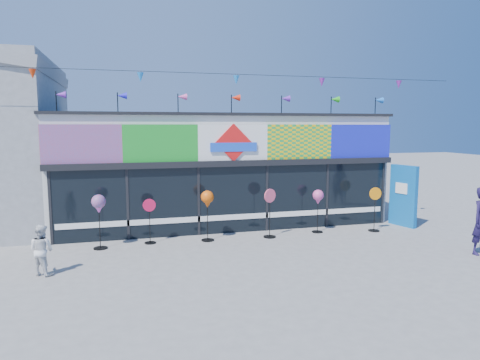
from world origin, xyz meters
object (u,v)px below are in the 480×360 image
object	(u,v)px
spinner_2	(207,201)
spinner_4	(318,198)
spinner_0	(99,205)
child	(42,250)
spinner_3	(270,212)
spinner_5	(375,208)
blue_sign	(403,196)
spinner_1	(150,220)

from	to	relation	value
spinner_2	spinner_4	distance (m)	3.87
spinner_0	child	size ratio (longest dim) A/B	1.30
spinner_3	spinner_5	world-z (taller)	spinner_3
spinner_0	spinner_4	world-z (taller)	spinner_0
blue_sign	spinner_3	xyz separation A→B (m)	(-5.25, -0.30, -0.27)
spinner_2	spinner_4	world-z (taller)	spinner_2
blue_sign	spinner_5	size ratio (longest dim) A/B	1.45
child	spinner_2	bearing A→B (deg)	-122.85
blue_sign	spinner_3	world-z (taller)	blue_sign
spinner_3	blue_sign	bearing A→B (deg)	3.26
blue_sign	spinner_4	world-z (taller)	blue_sign
blue_sign	child	xyz separation A→B (m)	(-11.84, -2.24, -0.49)
spinner_1	spinner_5	world-z (taller)	spinner_5
spinner_1	spinner_5	size ratio (longest dim) A/B	0.91
blue_sign	spinner_2	xyz separation A→B (m)	(-7.31, -0.18, 0.18)
blue_sign	spinner_1	distance (m)	9.12
spinner_5	spinner_2	bearing A→B (deg)	177.38
spinner_0	spinner_5	xyz separation A→B (m)	(9.14, -0.21, -0.50)
spinner_1	spinner_4	bearing A→B (deg)	-0.70
spinner_2	blue_sign	bearing A→B (deg)	1.41
spinner_0	spinner_5	distance (m)	9.15
blue_sign	spinner_0	world-z (taller)	blue_sign
spinner_1	spinner_0	bearing A→B (deg)	-171.60
spinner_4	child	world-z (taller)	spinner_4
blue_sign	spinner_0	distance (m)	10.59
spinner_0	spinner_2	bearing A→B (deg)	1.06
spinner_4	child	bearing A→B (deg)	-165.62
spinner_0	child	xyz separation A→B (m)	(-1.25, -2.00, -0.68)
blue_sign	spinner_2	size ratio (longest dim) A/B	1.38
blue_sign	spinner_4	bearing A→B (deg)	166.33
spinner_3	spinner_5	distance (m)	3.81
spinner_1	spinner_5	xyz separation A→B (m)	(7.66, -0.43, 0.07)
spinner_1	child	xyz separation A→B (m)	(-2.73, -2.22, -0.11)
spinner_1	spinner_2	distance (m)	1.89
spinner_0	spinner_3	world-z (taller)	spinner_0
spinner_3	spinner_1	bearing A→B (deg)	175.89
spinner_2	child	bearing A→B (deg)	-155.49
blue_sign	spinner_3	size ratio (longest dim) A/B	1.38
spinner_1	spinner_3	distance (m)	3.87
spinner_5	blue_sign	bearing A→B (deg)	17.14
child	spinner_3	bearing A→B (deg)	-130.90
spinner_2	child	world-z (taller)	spinner_2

